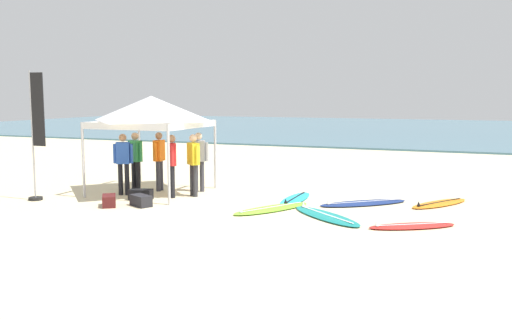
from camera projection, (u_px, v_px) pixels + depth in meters
ground_plane at (234, 210)px, 13.09m from camera, size 80.00×80.00×0.00m
sea at (402, 129)px, 44.30m from camera, size 80.00×36.00×0.10m
canopy_tent at (151, 109)px, 15.12m from camera, size 2.78×2.78×2.75m
surfboard_red at (412, 226)px, 11.32m from camera, size 1.90×1.46×0.19m
surfboard_teal at (326, 216)px, 12.26m from camera, size 2.21×2.03×0.19m
surfboard_orange at (439, 203)px, 13.68m from camera, size 1.57×2.02×0.19m
surfboard_cyan at (295, 199)px, 14.29m from camera, size 0.56×2.01×0.19m
surfboard_lime at (271, 208)px, 13.06m from camera, size 1.65×2.27×0.19m
surfboard_navy at (363, 203)px, 13.74m from camera, size 2.27×2.03×0.19m
person_orange at (159, 157)px, 15.60m from camera, size 0.26×0.55×1.71m
person_blue at (123, 160)px, 14.93m from camera, size 0.51×0.35×1.71m
person_green at (135, 158)px, 15.44m from camera, size 0.53×0.31×1.71m
person_grey at (199, 158)px, 15.46m from camera, size 0.52×0.33×1.71m
person_red at (172, 161)px, 14.56m from camera, size 0.38×0.48×1.71m
person_yellow at (193, 161)px, 14.74m from camera, size 0.46×0.39×1.71m
banner_flag at (36, 141)px, 14.07m from camera, size 0.60×0.36×3.40m
gear_bag_near_tent at (141, 201)px, 13.50m from camera, size 0.68×0.55×0.28m
gear_bag_by_pole at (109, 201)px, 13.49m from camera, size 0.61×0.67×0.28m
gear_bag_on_sand at (141, 195)px, 14.33m from camera, size 0.66×0.45×0.28m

